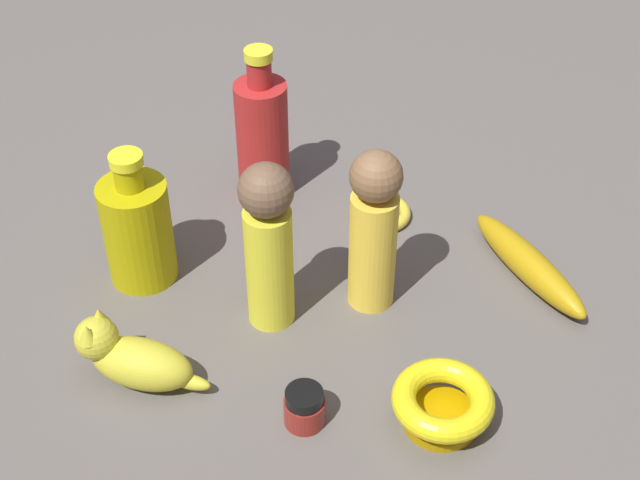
% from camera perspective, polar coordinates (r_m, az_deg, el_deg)
% --- Properties ---
extents(ground, '(2.00, 2.00, 0.00)m').
position_cam_1_polar(ground, '(1.05, 0.00, -3.44)').
color(ground, '#5B5651').
extents(cat_figurine, '(0.07, 0.14, 0.08)m').
position_cam_1_polar(cat_figurine, '(0.95, -11.77, -7.22)').
color(cat_figurine, gold).
rests_on(cat_figurine, ground).
extents(person_figure_child, '(0.06, 0.06, 0.20)m').
position_cam_1_polar(person_figure_child, '(0.98, 3.39, 0.73)').
color(person_figure_child, yellow).
rests_on(person_figure_child, ground).
extents(bangle, '(0.08, 0.08, 0.01)m').
position_cam_1_polar(bangle, '(1.15, 3.79, 1.72)').
color(bangle, gold).
rests_on(bangle, ground).
extents(bottle_tall, '(0.07, 0.07, 0.21)m').
position_cam_1_polar(bottle_tall, '(1.15, -3.65, 6.56)').
color(bottle_tall, '#B22423').
rests_on(bottle_tall, ground).
extents(nail_polish_jar, '(0.04, 0.04, 0.04)m').
position_cam_1_polar(nail_polish_jar, '(0.91, -0.98, -10.45)').
color(nail_polish_jar, maroon).
rests_on(nail_polish_jar, ground).
extents(bottle_short, '(0.08, 0.08, 0.17)m').
position_cam_1_polar(bottle_short, '(1.05, -11.40, 0.70)').
color(bottle_short, '#B3A709').
rests_on(bottle_short, ground).
extents(banana, '(0.15, 0.18, 0.04)m').
position_cam_1_polar(banana, '(1.08, 12.98, -1.49)').
color(banana, '#B38B10').
rests_on(banana, ground).
extents(person_figure_adult, '(0.07, 0.07, 0.21)m').
position_cam_1_polar(person_figure_adult, '(0.95, -3.26, -0.19)').
color(person_figure_adult, yellow).
rests_on(person_figure_adult, ground).
extents(bowl, '(0.10, 0.10, 0.05)m').
position_cam_1_polar(bowl, '(0.91, 7.71, -10.13)').
color(bowl, '#B48504').
rests_on(bowl, ground).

